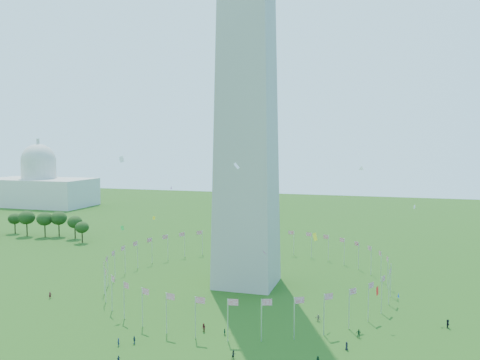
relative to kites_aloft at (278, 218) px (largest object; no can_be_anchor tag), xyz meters
name	(u,v)px	position (x,y,z in m)	size (l,w,h in m)	color
ground	(176,359)	(-14.61, -24.54, -23.93)	(600.00, 600.00, 0.00)	#1C4510
flag_ring	(247,269)	(-14.61, 25.46, -19.43)	(80.24, 80.24, 9.00)	silver
capitol_building	(39,171)	(-194.61, 155.46, -0.93)	(70.00, 35.00, 46.00)	beige
crowd	(273,349)	(2.67, -16.99, -23.04)	(98.88, 63.64, 1.97)	#30194D
kites_aloft	(278,218)	(0.00, 0.00, 0.00)	(100.35, 78.93, 39.84)	#CC2699
tree_line_west	(35,225)	(-123.18, 66.27, -18.57)	(55.09, 15.06, 12.20)	#254818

